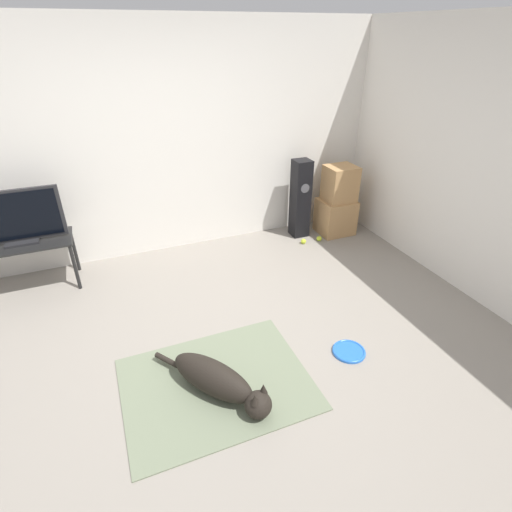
{
  "coord_description": "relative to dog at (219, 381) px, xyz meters",
  "views": [
    {
      "loc": [
        -0.73,
        -2.44,
        2.39
      ],
      "look_at": [
        0.56,
        0.72,
        0.45
      ],
      "focal_mm": 28.0,
      "sensor_mm": 36.0,
      "label": 1
    }
  ],
  "objects": [
    {
      "name": "area_rug",
      "position": [
        0.01,
        0.11,
        -0.14
      ],
      "size": [
        1.41,
        1.1,
        0.01
      ],
      "color": "slate",
      "rests_on": "ground_plane"
    },
    {
      "name": "wall_right",
      "position": [
        2.8,
        0.4,
        1.13
      ],
      "size": [
        0.06,
        8.0,
        2.55
      ],
      "color": "silver",
      "rests_on": "ground_plane"
    },
    {
      "name": "floor_speaker",
      "position": [
        1.8,
        2.18,
        0.36
      ],
      "size": [
        0.21,
        0.21,
        1.01
      ],
      "color": "black",
      "rests_on": "ground_plane"
    },
    {
      "name": "wall_back",
      "position": [
        0.2,
        2.5,
        1.13
      ],
      "size": [
        8.0,
        0.06,
        2.55
      ],
      "color": "silver",
      "rests_on": "ground_plane"
    },
    {
      "name": "dog",
      "position": [
        0.0,
        0.0,
        0.0
      ],
      "size": [
        0.68,
        0.92,
        0.27
      ],
      "color": "black",
      "rests_on": "area_rug"
    },
    {
      "name": "tennis_ball_near_speaker",
      "position": [
        1.74,
        1.92,
        -0.11
      ],
      "size": [
        0.07,
        0.07,
        0.07
      ],
      "color": "#C6E033",
      "rests_on": "ground_plane"
    },
    {
      "name": "tennis_ball_by_boxes",
      "position": [
        1.96,
        1.91,
        -0.11
      ],
      "size": [
        0.07,
        0.07,
        0.07
      ],
      "color": "#C6E033",
      "rests_on": "ground_plane"
    },
    {
      "name": "ground_plane",
      "position": [
        0.2,
        0.4,
        -0.14
      ],
      "size": [
        12.0,
        12.0,
        0.0
      ],
      "primitive_type": "plane",
      "color": "gray"
    },
    {
      "name": "frisbee",
      "position": [
        1.15,
        0.01,
        -0.13
      ],
      "size": [
        0.28,
        0.28,
        0.03
      ],
      "color": "blue",
      "rests_on": "ground_plane"
    },
    {
      "name": "cardboard_box_upper",
      "position": [
        2.3,
        2.06,
        0.54
      ],
      "size": [
        0.37,
        0.34,
        0.45
      ],
      "color": "tan",
      "rests_on": "cardboard_box_lower"
    },
    {
      "name": "cardboard_box_lower",
      "position": [
        2.28,
        2.06,
        0.09
      ],
      "size": [
        0.44,
        0.4,
        0.45
      ],
      "color": "tan",
      "rests_on": "ground_plane"
    },
    {
      "name": "tv",
      "position": [
        -1.36,
        2.12,
        0.66
      ],
      "size": [
        0.86,
        0.2,
        0.55
      ],
      "color": "#232326",
      "rests_on": "tv_stand"
    },
    {
      "name": "tv_stand",
      "position": [
        -1.36,
        2.12,
        0.32
      ],
      "size": [
        0.91,
        0.46,
        0.53
      ],
      "color": "black",
      "rests_on": "ground_plane"
    }
  ]
}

